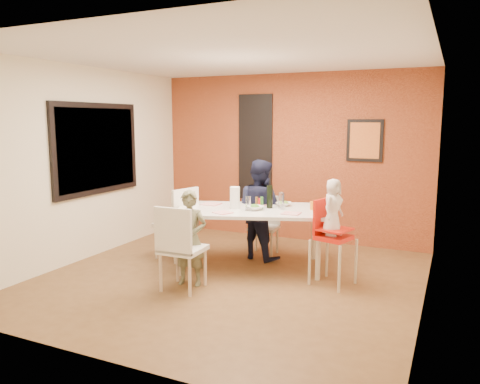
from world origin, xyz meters
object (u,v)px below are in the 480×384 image
at_px(dining_table, 250,214).
at_px(child_near, 190,238).
at_px(toddler, 333,207).
at_px(paper_towel_roll, 235,198).
at_px(chair_left, 180,220).
at_px(chair_far, 265,222).
at_px(chair_near, 179,244).
at_px(wine_bottle, 270,197).
at_px(child_far, 260,209).
at_px(high_chair, 330,234).

distance_m(dining_table, child_near, 1.01).
xyz_separation_m(toddler, paper_towel_roll, (-1.33, 0.12, 0.00)).
distance_m(dining_table, chair_left, 1.05).
bearing_deg(child_near, chair_far, 67.66).
bearing_deg(chair_near, child_near, -91.31).
relative_size(wine_bottle, paper_towel_roll, 1.05).
relative_size(chair_left, paper_towel_roll, 3.53).
height_order(chair_near, chair_far, chair_near).
bearing_deg(child_far, chair_far, -71.59).
bearing_deg(paper_towel_roll, dining_table, 25.60).
height_order(high_chair, paper_towel_roll, paper_towel_roll).
bearing_deg(child_near, chair_left, 117.84).
relative_size(child_far, paper_towel_roll, 4.86).
height_order(chair_near, chair_left, chair_left).
relative_size(chair_left, child_far, 0.73).
distance_m(chair_far, high_chair, 1.47).
xyz_separation_m(dining_table, wine_bottle, (0.22, 0.15, 0.22)).
distance_m(chair_near, chair_far, 1.88).
bearing_deg(paper_towel_roll, high_chair, -4.51).
height_order(dining_table, child_near, child_near).
bearing_deg(toddler, chair_near, 138.29).
xyz_separation_m(chair_near, chair_far, (0.32, 1.85, -0.08)).
xyz_separation_m(child_near, toddler, (1.53, 0.72, 0.37)).
bearing_deg(child_near, high_chair, 15.10).
relative_size(chair_left, high_chair, 1.00).
relative_size(chair_near, toddler, 1.48).
xyz_separation_m(chair_near, toddler, (1.53, 0.97, 0.38)).
relative_size(toddler, wine_bottle, 2.21).
xyz_separation_m(high_chair, wine_bottle, (-0.91, 0.34, 0.33)).
xyz_separation_m(dining_table, child_near, (-0.38, -0.92, -0.15)).
distance_m(child_near, paper_towel_roll, 0.93).
relative_size(chair_far, child_far, 0.60).
bearing_deg(chair_left, high_chair, 102.01).
bearing_deg(toddler, child_near, 131.08).
bearing_deg(high_chair, chair_left, 104.01).
xyz_separation_m(chair_far, wine_bottle, (0.27, -0.53, 0.47)).
bearing_deg(dining_table, wine_bottle, 33.90).
height_order(chair_left, child_far, child_far).
bearing_deg(chair_far, child_far, -93.71).
distance_m(high_chair, paper_towel_roll, 1.35).
relative_size(high_chair, paper_towel_roll, 3.53).
xyz_separation_m(child_near, paper_towel_roll, (0.19, 0.84, 0.37)).
distance_m(dining_table, high_chair, 1.15).
bearing_deg(paper_towel_roll, child_near, -103.13).
distance_m(high_chair, toddler, 0.33).
distance_m(chair_far, child_far, 0.33).
bearing_deg(high_chair, chair_near, 139.52).
bearing_deg(child_near, wine_bottle, 50.03).
xyz_separation_m(dining_table, high_chair, (1.13, -0.19, -0.11)).
xyz_separation_m(wine_bottle, paper_towel_roll, (-0.40, -0.23, -0.01)).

